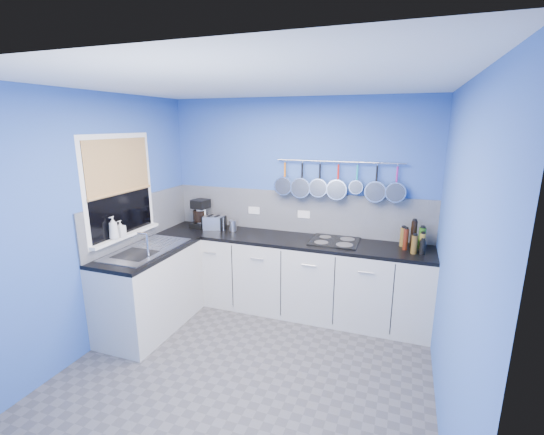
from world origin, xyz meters
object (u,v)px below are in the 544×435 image
Objects in this scene: coffee_maker at (200,214)px; paper_towel at (201,217)px; soap_bottle_a at (113,228)px; soap_bottle_b at (121,229)px; hob at (335,241)px; toaster at (214,223)px; canister at (233,226)px.

paper_towel is at bearing -10.89° from coffee_maker.
coffee_maker is at bearing 75.11° from soap_bottle_a.
paper_towel is (0.33, 1.17, -0.13)m from soap_bottle_a.
soap_bottle_a reaches higher than paper_towel.
paper_towel is (0.33, 1.07, -0.10)m from soap_bottle_b.
paper_towel is at bearing 179.06° from hob.
soap_bottle_b is at bearing -107.28° from paper_towel.
soap_bottle_a is at bearing -150.98° from hob.
soap_bottle_b is 1.12m from coffee_maker.
toaster is (0.21, -0.02, -0.09)m from coffee_maker.
soap_bottle_b is at bearing -97.43° from coffee_maker.
soap_bottle_a is at bearing -105.89° from paper_towel.
coffee_maker is 2.66× the size of canister.
canister is at bearing -18.30° from toaster.
soap_bottle_a is 1.78× the size of canister.
hob is at bearing 29.02° from soap_bottle_a.
soap_bottle_b is 2.32m from hob.
paper_towel is 0.05m from coffee_maker.
soap_bottle_a reaches higher than toaster.
hob is at bearing 26.87° from soap_bottle_b.
soap_bottle_a is 1.41m from canister.
soap_bottle_b is 1.28× the size of canister.
hob is at bearing -20.14° from toaster.
soap_bottle_b is (0.00, 0.10, -0.03)m from soap_bottle_a.
soap_bottle_a reaches higher than canister.
canister is (0.26, 0.01, -0.02)m from toaster.
soap_bottle_a is 2.37m from hob.
soap_bottle_a is at bearing -96.13° from coffee_maker.
soap_bottle_a is 1.22m from paper_towel.
soap_bottle_b reaches higher than paper_towel.
soap_bottle_b is 0.63× the size of paper_towel.
toaster is (0.52, 1.05, -0.15)m from soap_bottle_b.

